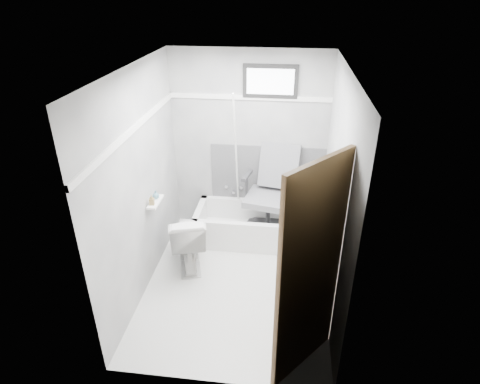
% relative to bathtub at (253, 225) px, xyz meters
% --- Properties ---
extents(floor, '(2.60, 2.60, 0.00)m').
position_rel_bathtub_xyz_m(floor, '(-0.10, -0.93, -0.21)').
color(floor, white).
rests_on(floor, ground).
extents(ceiling, '(2.60, 2.60, 0.00)m').
position_rel_bathtub_xyz_m(ceiling, '(-0.10, -0.93, 2.19)').
color(ceiling, silver).
rests_on(ceiling, floor).
extents(wall_back, '(2.00, 0.02, 2.40)m').
position_rel_bathtub_xyz_m(wall_back, '(-0.10, 0.37, 0.99)').
color(wall_back, slate).
rests_on(wall_back, floor).
extents(wall_front, '(2.00, 0.02, 2.40)m').
position_rel_bathtub_xyz_m(wall_front, '(-0.10, -2.23, 0.99)').
color(wall_front, slate).
rests_on(wall_front, floor).
extents(wall_left, '(0.02, 2.60, 2.40)m').
position_rel_bathtub_xyz_m(wall_left, '(-1.10, -0.93, 0.99)').
color(wall_left, slate).
rests_on(wall_left, floor).
extents(wall_right, '(0.02, 2.60, 2.40)m').
position_rel_bathtub_xyz_m(wall_right, '(0.90, -0.93, 0.99)').
color(wall_right, slate).
rests_on(wall_right, floor).
extents(bathtub, '(1.50, 0.70, 0.42)m').
position_rel_bathtub_xyz_m(bathtub, '(0.00, 0.00, 0.00)').
color(bathtub, white).
rests_on(bathtub, floor).
extents(office_chair, '(0.78, 0.78, 1.15)m').
position_rel_bathtub_xyz_m(office_chair, '(0.20, 0.02, 0.48)').
color(office_chair, slate).
rests_on(office_chair, bathtub).
extents(toilet, '(0.60, 0.82, 0.72)m').
position_rel_bathtub_xyz_m(toilet, '(-0.72, -0.64, 0.15)').
color(toilet, silver).
rests_on(toilet, floor).
extents(door, '(0.78, 0.78, 2.00)m').
position_rel_bathtub_xyz_m(door, '(0.88, -2.21, 0.79)').
color(door, '#51351E').
rests_on(door, floor).
extents(window, '(0.66, 0.04, 0.40)m').
position_rel_bathtub_xyz_m(window, '(0.15, 0.36, 1.81)').
color(window, black).
rests_on(window, wall_back).
extents(backerboard, '(1.50, 0.02, 0.78)m').
position_rel_bathtub_xyz_m(backerboard, '(0.15, 0.36, 0.59)').
color(backerboard, '#4C4C4F').
rests_on(backerboard, wall_back).
extents(trim_back, '(2.00, 0.02, 0.06)m').
position_rel_bathtub_xyz_m(trim_back, '(-0.10, 0.36, 1.61)').
color(trim_back, white).
rests_on(trim_back, wall_back).
extents(trim_left, '(0.02, 2.60, 0.06)m').
position_rel_bathtub_xyz_m(trim_left, '(-1.08, -0.93, 1.61)').
color(trim_left, white).
rests_on(trim_left, wall_left).
extents(pole, '(0.02, 0.56, 1.88)m').
position_rel_bathtub_xyz_m(pole, '(-0.23, 0.13, 0.84)').
color(pole, silver).
rests_on(pole, bathtub).
extents(shelf, '(0.10, 0.32, 0.02)m').
position_rel_bathtub_xyz_m(shelf, '(-1.03, -0.74, 0.69)').
color(shelf, white).
rests_on(shelf, wall_left).
extents(soap_bottle_a, '(0.06, 0.06, 0.12)m').
position_rel_bathtub_xyz_m(soap_bottle_a, '(-1.04, -0.82, 0.76)').
color(soap_bottle_a, olive).
rests_on(soap_bottle_a, shelf).
extents(soap_bottle_b, '(0.10, 0.10, 0.10)m').
position_rel_bathtub_xyz_m(soap_bottle_b, '(-1.04, -0.68, 0.75)').
color(soap_bottle_b, teal).
rests_on(soap_bottle_b, shelf).
extents(faucet, '(0.26, 0.10, 0.16)m').
position_rel_bathtub_xyz_m(faucet, '(-0.30, 0.34, 0.34)').
color(faucet, silver).
rests_on(faucet, wall_back).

